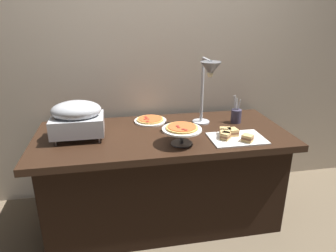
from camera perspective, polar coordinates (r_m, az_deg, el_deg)
name	(u,v)px	position (r m, az deg, el deg)	size (l,w,h in m)	color
ground_plane	(163,215)	(2.68, -0.93, -16.45)	(8.00, 8.00, 0.00)	brown
back_wall	(153,64)	(2.67, -2.92, 11.60)	(4.40, 0.04, 2.40)	#B7A893
buffet_table	(163,176)	(2.47, -0.98, -9.31)	(1.90, 0.84, 0.76)	black
chafing_dish	(77,118)	(2.24, -16.73, 1.48)	(0.37, 0.26, 0.28)	#B7BABF
heat_lamp	(209,76)	(2.28, 7.65, 9.32)	(0.15, 0.33, 0.54)	#B7BABF
pizza_plate_front	(150,120)	(2.54, -3.35, 1.13)	(0.27, 0.27, 0.03)	white
pizza_plate_center	(182,130)	(2.07, 2.62, -0.79)	(0.27, 0.27, 0.13)	#595B60
sandwich_platter	(234,136)	(2.24, 12.24, -1.86)	(0.39, 0.27, 0.06)	white
sauce_cup_near	(96,123)	(2.51, -13.33, 0.57)	(0.07, 0.07, 0.04)	black
utensil_holder	(236,116)	(2.56, 12.67, 1.90)	(0.08, 0.08, 0.23)	#383347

